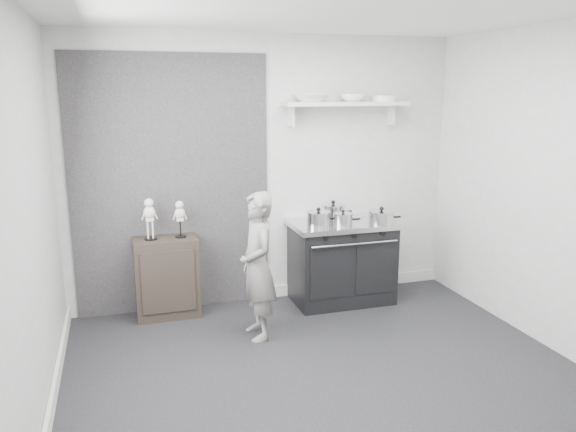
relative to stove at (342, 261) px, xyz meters
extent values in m
plane|color=black|center=(-0.71, -1.48, -0.43)|extent=(4.00, 4.00, 0.00)
cube|color=#AEAEAB|center=(-0.71, 0.32, 0.92)|extent=(4.00, 0.02, 2.70)
cube|color=#AEAEAB|center=(-0.71, -3.28, 0.92)|extent=(4.00, 0.02, 2.70)
cube|color=#AEAEAB|center=(-2.71, -1.48, 0.92)|extent=(0.02, 3.60, 2.70)
cube|color=#AEAEAB|center=(1.29, -1.48, 0.92)|extent=(0.02, 3.60, 2.70)
cube|color=silver|center=(-0.71, -1.48, 2.27)|extent=(4.00, 3.60, 0.02)
cube|color=black|center=(-1.66, 0.31, 0.82)|extent=(1.90, 0.02, 2.50)
cube|color=silver|center=(0.29, 0.30, -0.37)|extent=(2.00, 0.03, 0.12)
cube|color=silver|center=(-2.69, -1.48, -0.37)|extent=(0.03, 3.60, 0.12)
cube|color=silver|center=(0.09, 0.19, 1.59)|extent=(1.30, 0.26, 0.04)
cube|color=silver|center=(-0.46, 0.26, 1.47)|extent=(0.03, 0.12, 0.20)
cube|color=silver|center=(0.64, 0.26, 1.47)|extent=(0.03, 0.12, 0.20)
cube|color=black|center=(0.00, 0.00, -0.03)|extent=(1.00, 0.60, 0.80)
cube|color=silver|center=(0.00, 0.00, 0.40)|extent=(1.06, 0.64, 0.05)
cube|color=black|center=(-0.24, -0.30, -0.01)|extent=(0.42, 0.02, 0.52)
cube|color=black|center=(0.24, -0.30, -0.01)|extent=(0.42, 0.02, 0.52)
cylinder|color=silver|center=(0.00, -0.33, 0.27)|extent=(0.90, 0.02, 0.02)
cylinder|color=black|center=(-0.30, -0.31, 0.35)|extent=(0.04, 0.03, 0.04)
cylinder|color=black|center=(0.00, -0.31, 0.35)|extent=(0.04, 0.03, 0.04)
cylinder|color=black|center=(0.30, -0.31, 0.35)|extent=(0.04, 0.03, 0.04)
cube|color=black|center=(-1.77, 0.13, -0.04)|extent=(0.60, 0.35, 0.78)
imported|color=slate|center=(-1.04, -0.60, 0.23)|extent=(0.34, 0.50, 1.31)
cylinder|color=silver|center=(-0.30, -0.11, 0.49)|extent=(0.23, 0.23, 0.13)
cylinder|color=silver|center=(-0.30, -0.11, 0.56)|extent=(0.24, 0.24, 0.01)
sphere|color=black|center=(-0.30, -0.11, 0.59)|extent=(0.04, 0.04, 0.04)
cylinder|color=black|center=(-0.15, -0.11, 0.49)|extent=(0.10, 0.02, 0.02)
cylinder|color=silver|center=(-0.06, 0.13, 0.49)|extent=(0.24, 0.24, 0.14)
cylinder|color=silver|center=(-0.06, 0.13, 0.57)|extent=(0.24, 0.24, 0.01)
sphere|color=black|center=(-0.06, 0.13, 0.60)|extent=(0.04, 0.04, 0.04)
cylinder|color=black|center=(0.10, 0.13, 0.49)|extent=(0.10, 0.02, 0.02)
cylinder|color=silver|center=(0.33, -0.20, 0.48)|extent=(0.25, 0.25, 0.12)
cylinder|color=silver|center=(0.33, -0.20, 0.54)|extent=(0.26, 0.26, 0.01)
sphere|color=black|center=(0.33, -0.20, 0.57)|extent=(0.04, 0.04, 0.04)
cylinder|color=black|center=(0.50, -0.20, 0.48)|extent=(0.10, 0.02, 0.02)
cylinder|color=silver|center=(-0.07, -0.16, 0.48)|extent=(0.19, 0.19, 0.11)
cylinder|color=silver|center=(-0.07, -0.16, 0.54)|extent=(0.19, 0.19, 0.01)
sphere|color=black|center=(-0.07, -0.16, 0.57)|extent=(0.03, 0.03, 0.03)
cylinder|color=black|center=(0.07, -0.16, 0.48)|extent=(0.10, 0.02, 0.02)
imported|color=white|center=(-0.29, 0.19, 1.65)|extent=(0.33, 0.33, 0.08)
imported|color=white|center=(0.16, 0.19, 1.65)|extent=(0.24, 0.24, 0.08)
cylinder|color=white|center=(0.51, 0.19, 1.64)|extent=(0.25, 0.25, 0.06)
camera|label=1|loc=(-2.16, -5.14, 1.74)|focal=35.00mm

